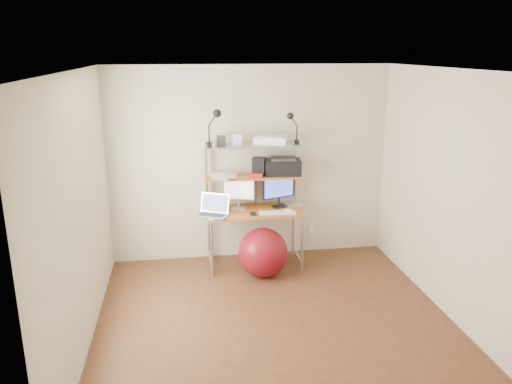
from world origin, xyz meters
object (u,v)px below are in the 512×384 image
at_px(exercise_ball, 263,253).
at_px(laptop, 214,210).
at_px(printer, 283,166).
at_px(monitor_silver, 239,191).
at_px(monitor_black, 279,189).

bearing_deg(exercise_ball, laptop, 158.63).
bearing_deg(exercise_ball, printer, 55.49).
height_order(monitor_silver, printer, printer).
bearing_deg(exercise_ball, monitor_black, 57.30).
relative_size(monitor_silver, laptop, 0.98).
xyz_separation_m(monitor_silver, printer, (0.58, 0.07, 0.27)).
bearing_deg(printer, monitor_black, -127.02).
distance_m(monitor_silver, exercise_ball, 0.83).
height_order(monitor_silver, exercise_ball, monitor_silver).
height_order(laptop, printer, printer).
height_order(monitor_black, printer, printer).
height_order(monitor_silver, monitor_black, monitor_black).
relative_size(printer, exercise_ball, 0.81).
bearing_deg(laptop, monitor_silver, 57.38).
distance_m(monitor_black, laptop, 0.89).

